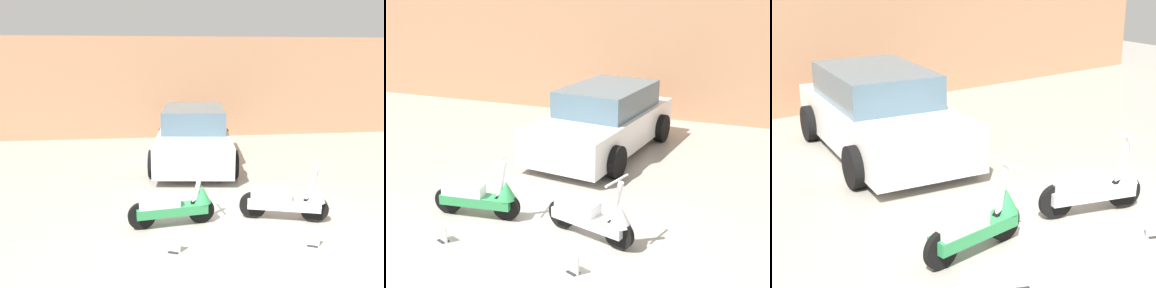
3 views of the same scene
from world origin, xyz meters
The scene contains 7 objects.
ground_plane centered at (0.00, 0.00, 0.00)m, with size 28.00×28.00×0.00m, color #9E998E.
wall_back centered at (0.00, 7.98, 1.75)m, with size 19.60×0.12×3.50m, color tan.
scooter_front_left centered at (-1.29, 0.71, 0.37)m, with size 1.50×0.55×1.05m.
scooter_front_right centered at (0.69, 0.68, 0.38)m, with size 1.50×0.72×1.08m.
car_rear_left centered at (-0.48, 4.68, 0.71)m, with size 2.53×4.56×1.48m.
placard_near_left_scooter centered at (-1.39, -0.20, 0.11)m, with size 0.20×0.17×0.26m.
placard_near_right_scooter centered at (0.74, -0.26, 0.11)m, with size 0.20×0.17×0.26m.
Camera 3 is at (-5.08, -4.31, 3.42)m, focal length 55.00 mm.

